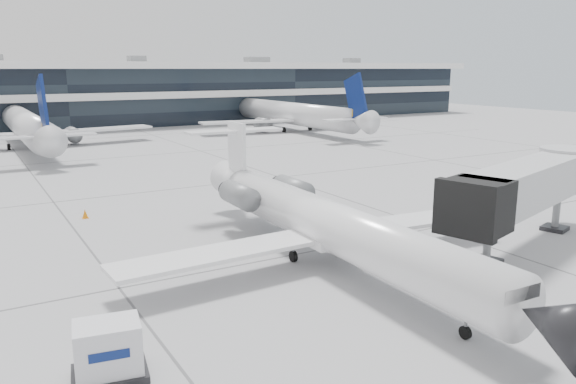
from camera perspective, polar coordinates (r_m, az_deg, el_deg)
ground at (r=31.37m, az=1.33°, el=-6.26°), size 220.00×220.00×0.00m
terminal at (r=108.50m, az=-22.36°, el=8.86°), size 170.00×22.00×10.00m
bg_jet_center at (r=81.24m, az=-24.83°, el=4.19°), size 32.00×40.00×9.60m
bg_jet_right at (r=93.87m, az=0.29°, el=6.30°), size 32.00×40.00×9.60m
regional_jet at (r=29.23m, az=3.96°, el=-3.14°), size 22.56×28.07×6.49m
jet_bridge at (r=34.68m, az=23.75°, el=0.87°), size 15.72×7.11×5.12m
cargo_uld at (r=19.95m, az=-17.79°, el=-15.23°), size 2.67×2.15×1.97m
traffic_cone at (r=40.91m, az=-19.92°, el=-2.12°), size 0.56×0.56×0.62m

